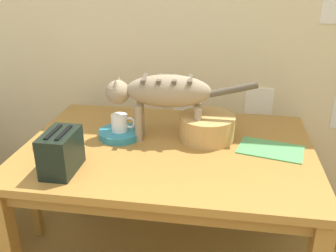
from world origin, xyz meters
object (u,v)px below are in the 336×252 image
object	(u,v)px
saucer_bowl	(120,134)
coffee_mug	(120,123)
magazine	(271,149)
dining_table	(168,162)
wicker_basket	(207,127)
toaster	(61,152)
book_stack	(57,141)
cat	(162,94)

from	to	relation	value
saucer_bowl	coffee_mug	size ratio (longest dim) A/B	1.73
saucer_bowl	magazine	distance (m)	0.72
magazine	dining_table	bearing A→B (deg)	-163.32
wicker_basket	toaster	xyz separation A→B (m)	(-0.56, -0.40, 0.02)
magazine	book_stack	distance (m)	0.99
wicker_basket	dining_table	bearing A→B (deg)	-148.25
magazine	wicker_basket	xyz separation A→B (m)	(-0.30, 0.08, 0.06)
book_stack	toaster	xyz separation A→B (m)	(0.13, -0.23, 0.07)
dining_table	toaster	distance (m)	0.52
wicker_basket	toaster	distance (m)	0.69
book_stack	coffee_mug	bearing A→B (deg)	25.24
dining_table	saucer_bowl	distance (m)	0.27
cat	wicker_basket	distance (m)	0.27
cat	magazine	xyz separation A→B (m)	(0.51, -0.05, -0.23)
dining_table	wicker_basket	world-z (taller)	wicker_basket
coffee_mug	magazine	bearing A→B (deg)	-2.58
magazine	book_stack	world-z (taller)	book_stack
saucer_bowl	wicker_basket	distance (m)	0.42
coffee_mug	book_stack	distance (m)	0.31
cat	magazine	world-z (taller)	cat
dining_table	cat	bearing A→B (deg)	117.39
magazine	cat	bearing A→B (deg)	-172.04
coffee_mug	toaster	size ratio (longest dim) A/B	0.60
saucer_bowl	book_stack	bearing A→B (deg)	-154.45
saucer_bowl	wicker_basket	size ratio (longest dim) A/B	0.78
dining_table	magazine	world-z (taller)	magazine
cat	book_stack	world-z (taller)	cat
dining_table	saucer_bowl	size ratio (longest dim) A/B	6.42
cat	toaster	xyz separation A→B (m)	(-0.35, -0.37, -0.14)
book_stack	toaster	world-z (taller)	toaster
cat	wicker_basket	world-z (taller)	cat
cat	magazine	bearing A→B (deg)	-99.35
wicker_basket	book_stack	bearing A→B (deg)	-165.73
magazine	wicker_basket	world-z (taller)	wicker_basket
book_stack	wicker_basket	distance (m)	0.71
coffee_mug	wicker_basket	size ratio (longest dim) A/B	0.45
cat	toaster	distance (m)	0.53
saucer_bowl	magazine	bearing A→B (deg)	-2.56
dining_table	toaster	world-z (taller)	toaster
magazine	book_stack	xyz separation A→B (m)	(-0.99, -0.10, 0.02)
saucer_bowl	book_stack	world-z (taller)	book_stack
cat	saucer_bowl	distance (m)	0.30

